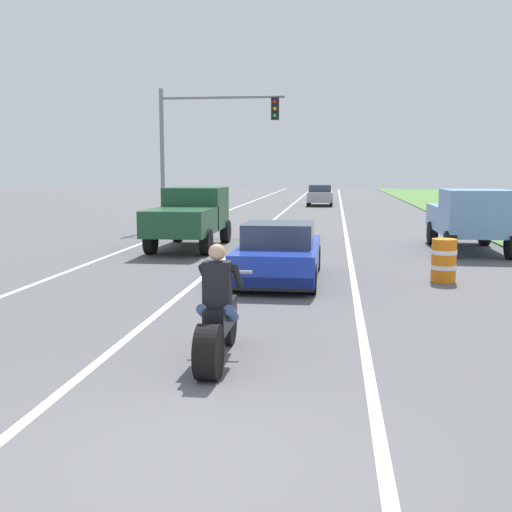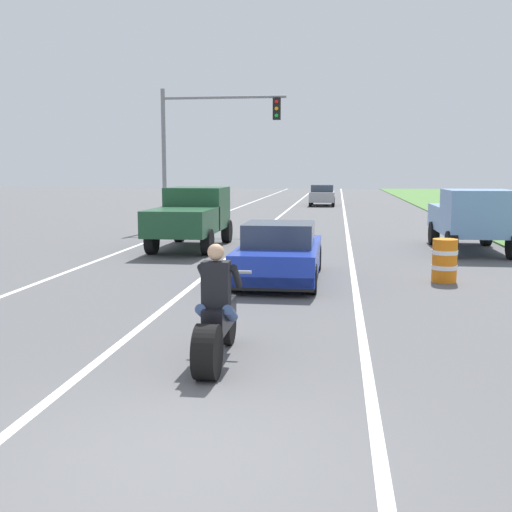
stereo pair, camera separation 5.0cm
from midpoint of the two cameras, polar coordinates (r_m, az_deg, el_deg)
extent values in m
plane|color=#565659|center=(5.82, -7.15, -18.37)|extent=(160.00, 160.00, 0.00)
cube|color=white|center=(26.06, -7.56, 2.22)|extent=(0.14, 120.00, 0.01)
cube|color=white|center=(25.17, 8.48, 2.00)|extent=(0.14, 120.00, 0.01)
cube|color=white|center=(25.37, 0.32, 2.14)|extent=(0.14, 120.00, 0.01)
cylinder|color=black|center=(7.74, -4.32, -8.79)|extent=(0.28, 0.69, 0.69)
cylinder|color=black|center=(9.21, -2.34, -6.25)|extent=(0.12, 0.63, 0.63)
cube|color=black|center=(8.45, -3.19, -5.49)|extent=(0.28, 1.10, 0.36)
cylinder|color=#B2B2B7|center=(9.05, -2.44, -4.12)|extent=(0.08, 0.36, 0.73)
cylinder|color=#A5A5AA|center=(8.96, -2.48, -1.46)|extent=(0.70, 0.05, 0.05)
cube|color=black|center=(8.13, -3.52, -2.57)|extent=(0.36, 0.24, 0.60)
sphere|color=tan|center=(8.06, -3.54, 0.36)|extent=(0.22, 0.22, 0.22)
cylinder|color=#384C7A|center=(8.28, -4.68, -5.23)|extent=(0.14, 0.47, 0.32)
cylinder|color=black|center=(8.45, -4.60, -1.83)|extent=(0.10, 0.51, 0.40)
cylinder|color=#384C7A|center=(8.21, -2.22, -5.31)|extent=(0.14, 0.47, 0.32)
cylinder|color=black|center=(8.37, -1.65, -1.90)|extent=(0.10, 0.51, 0.40)
cube|color=#1E38B2|center=(14.52, 2.32, -0.15)|extent=(1.80, 4.30, 0.64)
cube|color=#333D4C|center=(14.25, 2.26, 2.04)|extent=(1.56, 1.70, 0.52)
cube|color=black|center=(12.54, 1.46, -2.55)|extent=(1.76, 0.20, 0.28)
cylinder|color=black|center=(16.21, 0.01, -0.04)|extent=(0.24, 0.64, 0.64)
cylinder|color=black|center=(16.08, 5.67, -0.14)|extent=(0.24, 0.64, 0.64)
cylinder|color=black|center=(13.08, -1.82, -1.97)|extent=(0.24, 0.64, 0.64)
cylinder|color=black|center=(12.92, 5.20, -2.12)|extent=(0.24, 0.64, 0.64)
cube|color=#1E4C2D|center=(21.39, -5.33, 4.45)|extent=(1.90, 2.10, 1.40)
cube|color=#333D4C|center=(21.72, -5.14, 5.52)|extent=(1.67, 0.29, 0.57)
cube|color=#1E4C2D|center=(19.23, -6.80, 3.14)|extent=(1.90, 2.70, 0.80)
cylinder|color=black|center=(22.44, -7.01, 2.33)|extent=(0.28, 0.80, 0.80)
cylinder|color=black|center=(22.07, -2.63, 2.29)|extent=(0.28, 0.80, 0.80)
cylinder|color=black|center=(19.24, -9.51, 1.35)|extent=(0.28, 0.80, 0.80)
cylinder|color=black|center=(18.80, -4.43, 1.29)|extent=(0.28, 0.80, 0.80)
cube|color=#6B93C6|center=(19.82, 19.80, 3.74)|extent=(1.90, 2.10, 1.40)
cube|color=#333D4C|center=(19.46, 20.07, 4.79)|extent=(1.67, 0.29, 0.57)
cube|color=#6B93C6|center=(22.04, 18.53, 3.39)|extent=(1.90, 2.70, 0.80)
cylinder|color=black|center=(18.95, 17.61, 0.99)|extent=(0.28, 0.80, 0.80)
cylinder|color=black|center=(22.56, 20.49, 1.92)|extent=(0.28, 0.80, 0.80)
cylinder|color=black|center=(22.23, 16.12, 2.03)|extent=(0.28, 0.80, 0.80)
cylinder|color=gray|center=(27.42, -8.42, 8.76)|extent=(0.18, 0.18, 6.00)
cylinder|color=gray|center=(26.98, -2.93, 14.38)|extent=(5.30, 0.12, 0.12)
cube|color=black|center=(26.62, 1.98, 13.39)|extent=(0.32, 0.24, 0.90)
sphere|color=red|center=(26.51, 1.95, 14.02)|extent=(0.16, 0.16, 0.16)
sphere|color=orange|center=(26.48, 1.95, 13.42)|extent=(0.16, 0.16, 0.16)
sphere|color=green|center=(26.46, 1.95, 12.82)|extent=(0.16, 0.16, 0.16)
cylinder|color=orange|center=(14.88, 17.06, -0.41)|extent=(0.56, 0.56, 1.00)
cylinder|color=white|center=(14.86, 17.10, 0.35)|extent=(0.58, 0.58, 0.10)
cylinder|color=white|center=(14.91, 17.04, -0.98)|extent=(0.58, 0.58, 0.10)
cube|color=#99999E|center=(45.24, 6.15, 5.47)|extent=(1.76, 4.00, 0.70)
cube|color=#333D4C|center=(45.02, 6.16, 6.22)|extent=(1.56, 2.00, 0.50)
cylinder|color=black|center=(46.68, 5.20, 5.12)|extent=(0.20, 0.60, 0.60)
cylinder|color=black|center=(46.64, 7.18, 5.09)|extent=(0.20, 0.60, 0.60)
cylinder|color=black|center=(43.88, 5.05, 4.95)|extent=(0.20, 0.60, 0.60)
cylinder|color=black|center=(43.84, 7.15, 4.91)|extent=(0.20, 0.60, 0.60)
camera|label=1|loc=(0.03, -89.87, 0.02)|focal=43.43mm
camera|label=2|loc=(0.03, 90.13, -0.02)|focal=43.43mm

